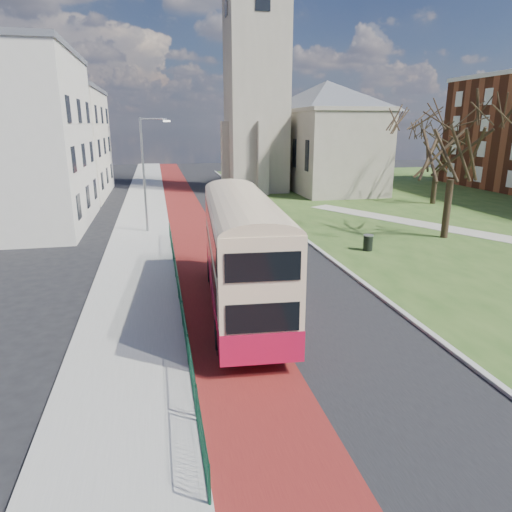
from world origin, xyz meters
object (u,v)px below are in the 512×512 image
object	(u,v)px
bus	(242,249)
winter_tree_near	(456,131)
streetlamp	(146,169)
winter_tree_far	(439,144)
litter_bin	(368,243)

from	to	relation	value
bus	winter_tree_near	world-z (taller)	winter_tree_near
streetlamp	winter_tree_near	distance (m)	21.22
streetlamp	winter_tree_far	distance (m)	28.47
winter_tree_near	litter_bin	distance (m)	9.72
winter_tree_far	bus	bearing A→B (deg)	-136.16
streetlamp	litter_bin	world-z (taller)	streetlamp
bus	winter_tree_far	world-z (taller)	winter_tree_far
bus	winter_tree_far	distance (m)	32.84
litter_bin	streetlamp	bearing A→B (deg)	148.65
streetlamp	bus	world-z (taller)	streetlamp
bus	winter_tree_far	bearing A→B (deg)	48.24
winter_tree_near	winter_tree_far	size ratio (longest dim) A/B	1.24
winter_tree_near	bus	bearing A→B (deg)	-149.06
winter_tree_near	litter_bin	xyz separation A→B (m)	(-6.77, -2.10, -6.66)
streetlamp	bus	distance (m)	16.36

